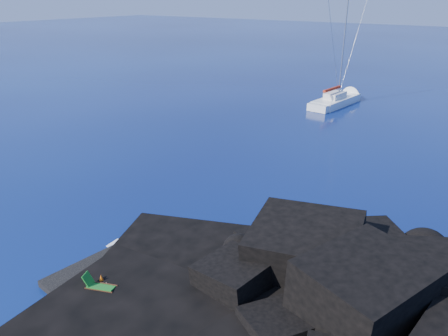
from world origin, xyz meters
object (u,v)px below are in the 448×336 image
Objects in this scene: sailboat at (336,105)px; deck_chair at (101,283)px; sunbather at (99,282)px; marker_cone at (101,280)px.

deck_chair is (5.80, -42.14, 0.84)m from sailboat.
sailboat reaches higher than deck_chair.
sunbather is 3.13× the size of marker_cone.
sunbather is at bearing -151.40° from marker_cone.
sailboat is 23.25× the size of marker_cone.
sailboat is 42.14m from marker_cone.
deck_chair is at bearing -76.97° from sailboat.
marker_cone is at bearing -77.45° from sailboat.
deck_chair is at bearing -40.85° from marker_cone.
sailboat is at bearing 97.36° from marker_cone.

